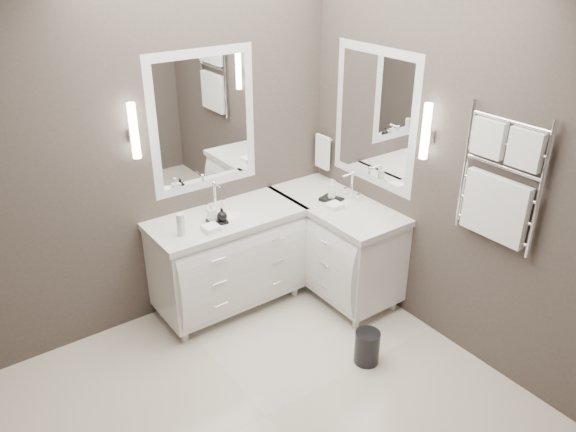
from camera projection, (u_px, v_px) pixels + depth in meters
floor at (266, 417)px, 3.68m from camera, size 3.20×3.00×0.01m
wall_back at (151, 157)px, 4.17m from camera, size 3.20×0.01×2.70m
wall_front at (496, 400)px, 1.98m from camera, size 3.20×0.01×2.70m
wall_right at (454, 172)px, 3.92m from camera, size 0.01×3.00×2.70m
vanity_back at (228, 255)px, 4.59m from camera, size 1.24×0.59×0.97m
vanity_right at (335, 241)px, 4.81m from camera, size 0.59×1.24×0.97m
mirror_back at (204, 121)px, 4.30m from camera, size 0.90×0.02×1.10m
mirror_right at (374, 117)px, 4.40m from camera, size 0.02×0.90×1.10m
sconce_back at (134, 132)px, 3.94m from camera, size 0.06×0.06×0.40m
sconce_right at (426, 132)px, 3.93m from camera, size 0.06×0.06×0.40m
towel_bar_corner at (323, 151)px, 4.97m from camera, size 0.03×0.22×0.30m
towel_ladder at (499, 186)px, 3.58m from camera, size 0.06×0.58×0.90m
waste_bin at (367, 347)px, 4.10m from camera, size 0.23×0.23×0.26m
amenity_tray_back at (217, 221)px, 4.31m from camera, size 0.17×0.14×0.02m
amenity_tray_right at (332, 200)px, 4.66m from camera, size 0.18×0.21×0.03m
water_bottle at (181, 225)px, 4.10m from camera, size 0.07×0.07×0.17m
soap_bottle_a at (212, 212)px, 4.27m from camera, size 0.07×0.07×0.14m
soap_bottle_b at (222, 214)px, 4.28m from camera, size 0.08×0.08×0.10m
soap_bottle_c at (332, 189)px, 4.62m from camera, size 0.08×0.08×0.17m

